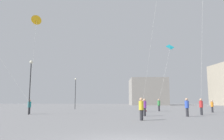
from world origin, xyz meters
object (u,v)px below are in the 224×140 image
Objects in this scene: person_in_blue at (187,106)px; person_in_yellow at (141,108)px; person_in_black at (143,105)px; person_in_orange at (212,106)px; kite_cyan_delta at (170,48)px; building_left_hall at (147,92)px; person_in_red at (201,106)px; kite_amber_diamond at (36,20)px; person_in_green at (159,104)px; lamppost_west at (30,79)px; person_in_purple at (144,106)px; handbag_beside_flyer at (145,111)px; person_in_teal at (29,106)px; lamppost_east at (75,89)px.

person_in_blue is 6.59m from person_in_yellow.
person_in_black is 1.00× the size of person_in_orange.
kite_cyan_delta is (8.59, 14.33, 11.99)m from person_in_black.
building_left_hall is at bearing 85.14° from kite_cyan_delta.
kite_cyan_delta is at bearing 144.98° from person_in_red.
kite_amber_diamond is 0.64× the size of building_left_hall.
person_in_green is 0.30× the size of lamppost_west.
handbag_beside_flyer is at bearing -14.03° from person_in_purple.
person_in_green is 18.69m from lamppost_west.
lamppost_west is (-22.50, -4.16, 3.04)m from person_in_orange.
person_in_teal is 0.16× the size of kite_amber_diamond.
person_in_green is 60.51m from building_left_hall.
person_in_yellow is at bearing 99.33° from person_in_black.
lamppost_east reaches higher than person_in_orange.
kite_amber_diamond reaches higher than person_in_blue.
kite_cyan_delta reaches higher than person_in_black.
person_in_green reaches higher than person_in_black.
lamppost_east is 1.00× the size of lamppost_west.
person_in_black is at bearing 19.68° from kite_amber_diamond.
person_in_black is 3.45m from person_in_green.
person_in_green is 1.07× the size of person_in_yellow.
person_in_purple reaches higher than person_in_yellow.
kite_cyan_delta is 31.67m from lamppost_west.
lamppost_west reaches higher than person_in_orange.
kite_cyan_delta is 2.17× the size of lamppost_west.
handbag_beside_flyer is (-8.46, 2.27, -0.77)m from person_in_orange.
building_left_hall reaches higher than person_in_green.
person_in_black is 18.01m from kite_amber_diamond.
person_in_red is (2.41, 2.33, -0.00)m from person_in_blue.
person_in_black is at bearing -122.36° from person_in_orange.
person_in_purple is 0.29× the size of lamppost_east.
person_in_black is 63.02m from building_left_hall.
person_in_black is at bearing -46.99° from lamppost_east.
person_in_purple is (12.66, -3.92, 0.03)m from person_in_teal.
person_in_green reaches higher than person_in_yellow.
kite_cyan_delta reaches higher than lamppost_east.
lamppost_east is (2.92, 17.03, 3.01)m from person_in_teal.
person_in_teal is 0.95× the size of person_in_red.
handbag_beside_flyer is at bearing 88.00° from person_in_blue.
person_in_orange is 25.07m from kite_amber_diamond.
kite_cyan_delta is 0.78× the size of building_left_hall.
kite_amber_diamond is 33.16× the size of handbag_beside_flyer.
person_in_red is 5.49× the size of handbag_beside_flyer.
person_in_black is 9.08m from person_in_orange.
person_in_red is at bearing 179.18° from person_in_yellow.
building_left_hall reaches higher than person_in_orange.
person_in_black is at bearing 24.82° from lamppost_west.
person_in_blue is 1.06× the size of person_in_teal.
kite_amber_diamond reaches higher than person_in_yellow.
kite_amber_diamond is (-11.28, 9.11, 10.41)m from person_in_yellow.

